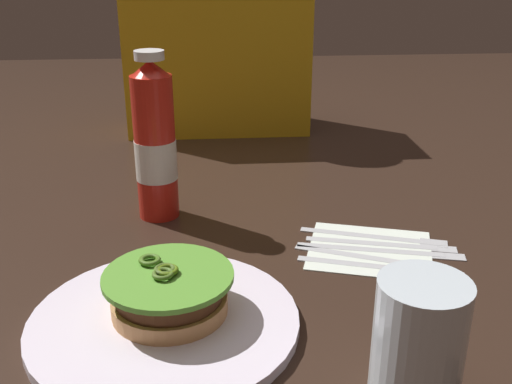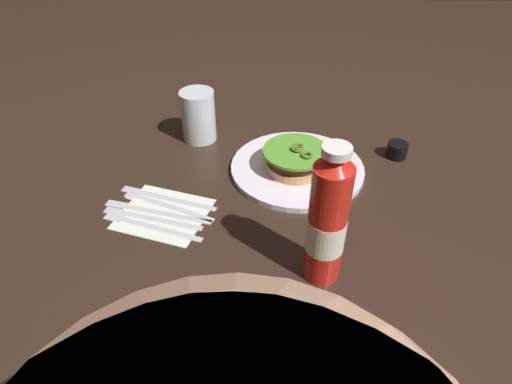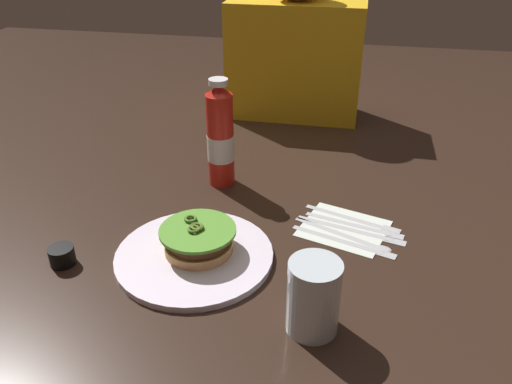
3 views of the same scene
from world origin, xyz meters
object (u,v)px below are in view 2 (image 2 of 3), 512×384
(burger_sandwich, at_px, (295,159))
(spoon_utensil, at_px, (156,201))
(dinner_plate, at_px, (297,168))
(butter_knife, at_px, (151,209))
(napkin, at_px, (164,213))
(steak_knife, at_px, (162,196))
(ketchup_bottle, at_px, (327,222))
(condiment_cup, at_px, (397,150))
(fork_utensil, at_px, (144,223))
(table_knife, at_px, (146,216))
(water_glass, at_px, (198,116))

(burger_sandwich, relative_size, spoon_utensil, 0.73)
(dinner_plate, distance_m, butter_knife, 0.32)
(napkin, xyz_separation_m, steak_knife, (0.01, -0.05, 0.00))
(ketchup_bottle, bearing_deg, condiment_cup, -119.96)
(steak_knife, bearing_deg, fork_utensil, 77.95)
(napkin, relative_size, fork_utensil, 0.81)
(burger_sandwich, height_order, condiment_cup, burger_sandwich)
(ketchup_bottle, relative_size, steak_knife, 1.21)
(ketchup_bottle, relative_size, napkin, 1.53)
(dinner_plate, height_order, table_knife, dinner_plate)
(ketchup_bottle, distance_m, spoon_utensil, 0.37)
(steak_knife, bearing_deg, burger_sandwich, -161.31)
(ketchup_bottle, height_order, condiment_cup, ketchup_bottle)
(water_glass, height_order, spoon_utensil, water_glass)
(water_glass, relative_size, condiment_cup, 2.64)
(dinner_plate, height_order, spoon_utensil, dinner_plate)
(dinner_plate, distance_m, napkin, 0.30)
(water_glass, distance_m, table_knife, 0.30)
(condiment_cup, xyz_separation_m, fork_utensil, (0.51, 0.24, -0.01))
(butter_knife, bearing_deg, table_knife, 77.11)
(steak_knife, bearing_deg, condiment_cup, -162.10)
(dinner_plate, xyz_separation_m, ketchup_bottle, (-0.02, 0.29, 0.10))
(ketchup_bottle, height_order, fork_utensil, ketchup_bottle)
(dinner_plate, distance_m, spoon_utensil, 0.30)
(ketchup_bottle, relative_size, fork_utensil, 1.25)
(ketchup_bottle, height_order, butter_knife, ketchup_bottle)
(condiment_cup, bearing_deg, ketchup_bottle, 60.04)
(fork_utensil, bearing_deg, ketchup_bottle, 161.49)
(butter_knife, bearing_deg, burger_sandwich, -154.83)
(condiment_cup, distance_m, table_knife, 0.56)
(ketchup_bottle, distance_m, steak_knife, 0.37)
(dinner_plate, bearing_deg, condiment_cup, -164.96)
(water_glass, relative_size, fork_utensil, 0.61)
(dinner_plate, bearing_deg, steak_knife, 20.18)
(dinner_plate, bearing_deg, table_knife, 29.10)
(burger_sandwich, height_order, spoon_utensil, burger_sandwich)
(water_glass, height_order, butter_knife, water_glass)
(napkin, bearing_deg, butter_knife, -13.78)
(water_glass, height_order, napkin, water_glass)
(table_knife, xyz_separation_m, fork_utensil, (-0.00, 0.02, 0.00))
(steak_knife, relative_size, butter_knife, 0.93)
(ketchup_bottle, xyz_separation_m, water_glass, (0.25, -0.41, -0.05))
(burger_sandwich, distance_m, spoon_utensil, 0.30)
(ketchup_bottle, bearing_deg, napkin, -26.09)
(water_glass, xyz_separation_m, spoon_utensil, (0.06, 0.24, -0.05))
(ketchup_bottle, distance_m, fork_utensil, 0.35)
(burger_sandwich, xyz_separation_m, ketchup_bottle, (-0.03, 0.28, 0.07))
(dinner_plate, xyz_separation_m, butter_knife, (0.29, 0.14, -0.00))
(spoon_utensil, distance_m, table_knife, 0.05)
(water_glass, height_order, table_knife, water_glass)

